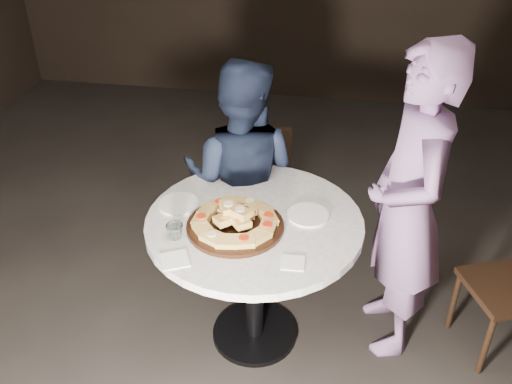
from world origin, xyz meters
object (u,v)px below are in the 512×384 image
(table, at_px, (254,243))
(chair_far, at_px, (255,174))
(water_glass, at_px, (175,231))
(serving_board, at_px, (235,226))
(diner_navy, at_px, (241,179))
(diner_teal, at_px, (407,208))
(focaccia_pile, at_px, (235,219))

(table, xyz_separation_m, chair_far, (-0.14, 0.89, -0.13))
(water_glass, distance_m, chair_far, 1.16)
(serving_board, bearing_deg, diner_navy, 97.98)
(diner_navy, bearing_deg, table, 112.06)
(table, xyz_separation_m, water_glass, (-0.35, -0.21, 0.19))
(serving_board, xyz_separation_m, diner_teal, (0.82, 0.24, 0.04))
(focaccia_pile, xyz_separation_m, diner_navy, (-0.08, 0.58, -0.14))
(table, bearing_deg, water_glass, -148.80)
(focaccia_pile, bearing_deg, chair_far, 93.77)
(water_glass, bearing_deg, chair_far, 79.55)
(serving_board, relative_size, focaccia_pile, 1.13)
(table, distance_m, water_glass, 0.45)
(table, xyz_separation_m, focaccia_pile, (-0.08, -0.08, 0.21))
(diner_navy, bearing_deg, diner_teal, 163.12)
(diner_teal, bearing_deg, serving_board, -84.98)
(table, bearing_deg, diner_teal, 11.58)
(serving_board, bearing_deg, table, 46.50)
(focaccia_pile, bearing_deg, diner_teal, 15.96)
(focaccia_pile, relative_size, water_glass, 5.13)
(table, height_order, focaccia_pile, focaccia_pile)
(table, relative_size, diner_navy, 0.96)
(water_glass, xyz_separation_m, diner_teal, (1.09, 0.36, 0.01))
(focaccia_pile, height_order, diner_navy, diner_navy)
(focaccia_pile, xyz_separation_m, chair_far, (-0.06, 0.97, -0.34))
(water_glass, bearing_deg, focaccia_pile, 25.32)
(focaccia_pile, xyz_separation_m, water_glass, (-0.27, -0.13, -0.02))
(table, height_order, diner_navy, diner_navy)
(table, bearing_deg, focaccia_pile, -133.43)
(diner_navy, height_order, diner_teal, diner_teal)
(focaccia_pile, height_order, chair_far, focaccia_pile)
(chair_far, bearing_deg, serving_board, 81.82)
(serving_board, xyz_separation_m, diner_navy, (-0.08, 0.58, -0.10))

